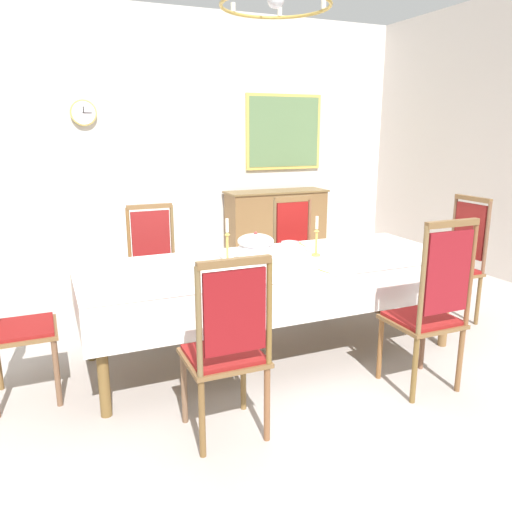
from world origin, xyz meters
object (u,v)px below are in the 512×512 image
soup_tureen (256,248)px  mounted_clock (83,113)px  spoon_secondary (300,243)px  sideboard (276,222)px  chair_north_a (155,265)px  candlestick_east (316,240)px  chair_south_a (227,346)px  chair_head_west (9,318)px  dining_table (273,270)px  chair_south_b (431,307)px  framed_painting (284,132)px  chair_north_b (298,251)px  candlestick_west (227,247)px  bowl_near_left (306,269)px  chandelier (276,4)px  chair_head_east (457,259)px  bowl_near_right (290,243)px  spoon_primary (318,269)px

soup_tureen → mounted_clock: bearing=105.2°
spoon_secondary → sideboard: size_ratio=0.12×
spoon_secondary → mounted_clock: (-1.49, 2.80, 1.16)m
chair_north_a → candlestick_east: chair_north_a is taller
chair_south_a → soup_tureen: 1.14m
chair_head_west → soup_tureen: (1.70, 0.00, 0.30)m
chair_north_a → dining_table: bearing=127.4°
chair_south_b → framed_painting: 4.44m
chair_north_b → mounted_clock: 3.18m
chair_south_a → sideboard: (2.16, 3.93, -0.11)m
chair_south_b → candlestick_west: size_ratio=3.41×
candlestick_east → bowl_near_left: (-0.30, -0.38, -0.10)m
framed_painting → chair_south_a: bearing=-119.7°
chair_head_west → bowl_near_left: (1.91, -0.38, 0.21)m
chair_head_west → spoon_secondary: chair_head_west is taller
chair_north_a → chair_head_west: size_ratio=0.98×
chair_south_a → chandelier: chandelier is taller
sideboard → framed_painting: framed_painting is taller
spoon_secondary → soup_tureen: bearing=-136.5°
chair_head_east → spoon_secondary: 1.46m
dining_table → bowl_near_left: bearing=-79.4°
mounted_clock → chandelier: chandelier is taller
dining_table → candlestick_east: size_ratio=9.05×
spoon_secondary → chair_head_west: bearing=-161.4°
chair_north_a → sideboard: chair_north_a is taller
chair_north_b → chair_head_east: 1.48m
chair_north_a → chandelier: size_ratio=1.40×
framed_painting → chair_north_b: bearing=-112.7°
chair_south_a → sideboard: bearing=61.2°
bowl_near_right → chair_north_b: bearing=56.0°
spoon_secondary → chandelier: (-0.46, -0.44, 1.78)m
candlestick_west → bowl_near_left: size_ratio=2.07×
chair_south_a → chair_north_b: chair_south_a is taller
chair_north_b → chair_head_west: size_ratio=0.98×
bowl_near_left → bowl_near_right: bearing=70.6°
spoon_secondary → framed_painting: bearing=74.5°
chair_south_b → chair_head_east: bearing=39.4°
soup_tureen → chandelier: 1.68m
chandelier → dining_table: bearing=0.0°
bowl_near_left → chandelier: (-0.07, 0.38, 1.77)m
candlestick_west → spoon_primary: (0.55, -0.36, -0.13)m
candlestick_west → chair_north_b: bearing=41.0°
chair_head_west → chair_north_a: bearing=129.6°
chair_north_b → chair_head_east: (1.14, -0.93, 0.02)m
chair_south_b → spoon_secondary: chair_south_b is taller
framed_painting → chandelier: 3.75m
chandelier → spoon_primary: bearing=-63.2°
chair_south_a → chair_south_b: size_ratio=0.92×
chair_north_a → bowl_near_left: chair_north_a is taller
chair_south_a → framed_painting: size_ratio=0.94×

